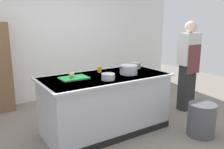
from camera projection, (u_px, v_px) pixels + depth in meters
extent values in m
plane|color=slate|center=(106.00, 130.00, 3.81)|extent=(10.00, 10.00, 0.00)
cube|color=white|center=(56.00, 31.00, 5.19)|extent=(6.40, 0.12, 3.00)
cube|color=#B7BABF|center=(106.00, 104.00, 3.71)|extent=(1.90, 0.90, 0.90)
cube|color=#B7BABF|center=(105.00, 77.00, 3.61)|extent=(1.98, 0.98, 0.03)
cube|color=black|center=(122.00, 139.00, 3.43)|extent=(1.90, 0.01, 0.10)
cube|color=green|center=(74.00, 78.00, 3.43)|extent=(0.40, 0.28, 0.02)
sphere|color=tan|center=(72.00, 75.00, 3.38)|extent=(0.08, 0.08, 0.08)
cylinder|color=#B7BABF|center=(129.00, 70.00, 3.70)|extent=(0.28, 0.28, 0.14)
cube|color=black|center=(121.00, 68.00, 3.61)|extent=(0.04, 0.02, 0.01)
cube|color=black|center=(136.00, 65.00, 3.77)|extent=(0.04, 0.02, 0.01)
cylinder|color=#99999E|center=(135.00, 65.00, 4.16)|extent=(0.19, 0.19, 0.10)
cube|color=black|center=(131.00, 64.00, 4.10)|extent=(0.04, 0.02, 0.01)
cube|color=black|center=(140.00, 63.00, 4.21)|extent=(0.04, 0.02, 0.01)
cylinder|color=#B7BABF|center=(108.00, 77.00, 3.35)|extent=(0.19, 0.19, 0.09)
cylinder|color=yellow|center=(100.00, 69.00, 3.83)|extent=(0.07, 0.07, 0.10)
cylinder|color=#4C4C51|center=(201.00, 120.00, 3.58)|extent=(0.41, 0.41, 0.51)
cube|color=#282828|center=(186.00, 87.00, 4.60)|extent=(0.28, 0.20, 0.90)
cube|color=silver|center=(189.00, 49.00, 4.44)|extent=(0.38, 0.24, 0.60)
sphere|color=beige|center=(191.00, 27.00, 4.34)|extent=(0.22, 0.22, 0.22)
cube|color=brown|center=(194.00, 59.00, 4.37)|extent=(0.34, 0.02, 0.54)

